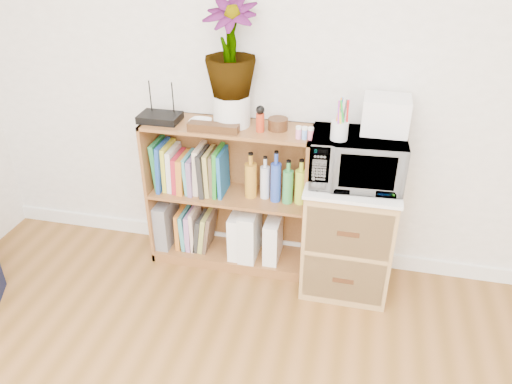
% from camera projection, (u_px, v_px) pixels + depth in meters
% --- Properties ---
extents(skirting_board, '(4.00, 0.02, 0.10)m').
position_uv_depth(skirting_board, '(286.00, 247.00, 3.36)').
color(skirting_board, white).
rests_on(skirting_board, ground).
extents(bookshelf, '(1.00, 0.30, 0.95)m').
position_uv_depth(bookshelf, '(229.00, 197.00, 3.10)').
color(bookshelf, brown).
rests_on(bookshelf, ground).
extents(wicker_unit, '(0.50, 0.45, 0.70)m').
position_uv_depth(wicker_unit, '(348.00, 236.00, 2.95)').
color(wicker_unit, '#9E7542').
rests_on(wicker_unit, ground).
extents(microwave, '(0.52, 0.36, 0.27)m').
position_uv_depth(microwave, '(357.00, 159.00, 2.69)').
color(microwave, white).
rests_on(microwave, wicker_unit).
extents(pen_cup, '(0.09, 0.09, 0.10)m').
position_uv_depth(pen_cup, '(339.00, 130.00, 2.56)').
color(pen_cup, silver).
rests_on(pen_cup, microwave).
extents(small_appliance, '(0.24, 0.20, 0.19)m').
position_uv_depth(small_appliance, '(386.00, 115.00, 2.63)').
color(small_appliance, white).
rests_on(small_appliance, microwave).
extents(router, '(0.24, 0.16, 0.04)m').
position_uv_depth(router, '(160.00, 118.00, 2.91)').
color(router, black).
rests_on(router, bookshelf).
extents(white_bowl, '(0.13, 0.13, 0.03)m').
position_uv_depth(white_bowl, '(200.00, 123.00, 2.86)').
color(white_bowl, white).
rests_on(white_bowl, bookshelf).
extents(plant_pot, '(0.21, 0.21, 0.18)m').
position_uv_depth(plant_pot, '(232.00, 110.00, 2.83)').
color(plant_pot, silver).
rests_on(plant_pot, bookshelf).
extents(potted_plant, '(0.29, 0.29, 0.52)m').
position_uv_depth(potted_plant, '(230.00, 48.00, 2.66)').
color(potted_plant, '#2A6A2A').
rests_on(potted_plant, plant_pot).
extents(trinket_box, '(0.29, 0.07, 0.05)m').
position_uv_depth(trinket_box, '(213.00, 128.00, 2.78)').
color(trinket_box, '#341D0E').
rests_on(trinket_box, bookshelf).
extents(kokeshi_doll, '(0.05, 0.05, 0.11)m').
position_uv_depth(kokeshi_doll, '(260.00, 123.00, 2.76)').
color(kokeshi_doll, '#AD2F15').
rests_on(kokeshi_doll, bookshelf).
extents(wooden_bowl, '(0.11, 0.11, 0.07)m').
position_uv_depth(wooden_bowl, '(278.00, 124.00, 2.80)').
color(wooden_bowl, '#331D0D').
rests_on(wooden_bowl, bookshelf).
extents(paint_jars, '(0.11, 0.04, 0.06)m').
position_uv_depth(paint_jars, '(304.00, 134.00, 2.68)').
color(paint_jars, pink).
rests_on(paint_jars, bookshelf).
extents(file_box, '(0.09, 0.25, 0.31)m').
position_uv_depth(file_box, '(166.00, 222.00, 3.31)').
color(file_box, slate).
rests_on(file_box, bookshelf).
extents(magazine_holder_left, '(0.09, 0.24, 0.30)m').
position_uv_depth(magazine_holder_left, '(239.00, 233.00, 3.21)').
color(magazine_holder_left, white).
rests_on(magazine_holder_left, bookshelf).
extents(magazine_holder_mid, '(0.10, 0.26, 0.33)m').
position_uv_depth(magazine_holder_mid, '(250.00, 232.00, 3.18)').
color(magazine_holder_mid, silver).
rests_on(magazine_holder_mid, bookshelf).
extents(magazine_holder_right, '(0.09, 0.23, 0.29)m').
position_uv_depth(magazine_holder_right, '(273.00, 238.00, 3.17)').
color(magazine_holder_right, white).
rests_on(magazine_holder_right, bookshelf).
extents(cookbooks, '(0.45, 0.20, 0.31)m').
position_uv_depth(cookbooks, '(190.00, 170.00, 3.07)').
color(cookbooks, '#217D42').
rests_on(cookbooks, bookshelf).
extents(liquor_bottles, '(0.46, 0.07, 0.32)m').
position_uv_depth(liquor_bottles, '(282.00, 179.00, 2.95)').
color(liquor_bottles, '#BB8023').
rests_on(liquor_bottles, bookshelf).
extents(lower_books, '(0.25, 0.19, 0.29)m').
position_uv_depth(lower_books, '(196.00, 229.00, 3.28)').
color(lower_books, '#BE6A21').
rests_on(lower_books, bookshelf).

